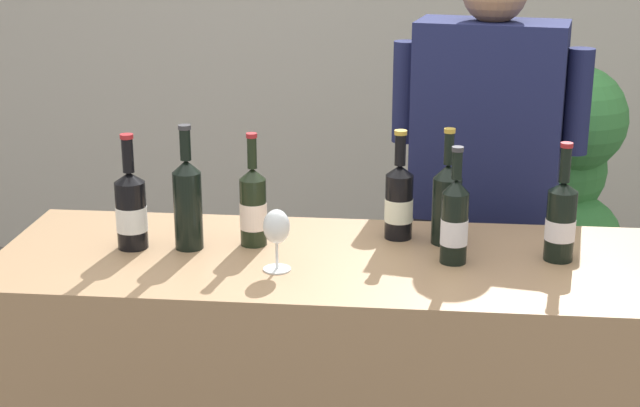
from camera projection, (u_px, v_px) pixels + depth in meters
wall_back at (375, 3)px, 4.91m from camera, size 8.00×0.10×2.80m
wine_bottle_0 at (188, 201)px, 2.59m from camera, size 0.08×0.08×0.35m
wine_bottle_1 at (455, 221)px, 2.49m from camera, size 0.07×0.07×0.32m
wine_bottle_2 at (561, 220)px, 2.51m from camera, size 0.08×0.08×0.32m
wine_bottle_3 at (399, 201)px, 2.68m from camera, size 0.08×0.08×0.31m
wine_bottle_4 at (447, 201)px, 2.63m from camera, size 0.08×0.08×0.33m
wine_bottle_5 at (131, 209)px, 2.60m from camera, size 0.09×0.09×0.32m
wine_bottle_6 at (253, 207)px, 2.63m from camera, size 0.08×0.08×0.32m
wine_glass at (277, 229)px, 2.44m from camera, size 0.07×0.07×0.16m
person_server at (482, 237)px, 3.13m from camera, size 0.61×0.32×1.74m
potted_shrub at (550, 181)px, 3.80m from camera, size 0.57×0.56×1.32m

